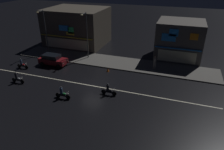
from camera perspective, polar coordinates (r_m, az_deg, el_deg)
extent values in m
plane|color=black|center=(26.57, -5.55, -2.95)|extent=(140.00, 140.00, 0.00)
cube|color=beige|center=(26.57, -5.55, -2.94)|extent=(30.35, 0.16, 0.01)
cube|color=#5B5954|center=(33.22, 0.10, 3.63)|extent=(31.94, 4.84, 0.14)
cube|color=#56514C|center=(36.02, 17.98, 9.21)|extent=(7.14, 6.44, 6.08)
cube|color=#268CF2|center=(32.96, 17.58, 6.88)|extent=(6.78, 0.24, 0.12)
cube|color=#268CF2|center=(32.60, 15.29, 9.90)|extent=(2.08, 0.08, 1.14)
cube|color=#268CF2|center=(32.36, 16.60, 11.09)|extent=(1.32, 0.08, 1.05)
cube|color=orange|center=(32.47, 21.64, 9.72)|extent=(1.15, 0.08, 0.95)
cube|color=beige|center=(33.45, 17.28, 4.83)|extent=(5.71, 0.06, 1.80)
cube|color=#4C443A|center=(41.92, -9.49, 13.02)|extent=(10.86, 8.89, 6.84)
cube|color=yellow|center=(38.31, -12.60, 10.18)|extent=(10.31, 0.24, 0.12)
cube|color=#268CF2|center=(38.09, -13.10, 12.44)|extent=(1.93, 0.08, 0.96)
cube|color=#33E572|center=(37.48, -11.27, 11.93)|extent=(1.14, 0.08, 1.14)
cube|color=yellow|center=(37.71, -11.44, 11.12)|extent=(1.51, 0.08, 0.54)
cube|color=beige|center=(38.74, -12.37, 8.37)|extent=(8.68, 0.06, 1.80)
cylinder|color=#47494C|center=(37.87, -17.72, 11.23)|extent=(0.16, 0.16, 7.26)
cube|color=#47494C|center=(36.61, -19.15, 16.23)|extent=(0.10, 1.40, 0.10)
ellipsoid|color=#F9E099|center=(36.08, -19.81, 15.86)|extent=(0.44, 0.32, 0.20)
cylinder|color=#47494C|center=(33.96, -6.86, 10.65)|extent=(0.16, 0.16, 7.33)
cube|color=#47494C|center=(32.54, -7.76, 16.35)|extent=(0.10, 1.40, 0.10)
ellipsoid|color=#F9E099|center=(31.94, -8.32, 15.98)|extent=(0.44, 0.32, 0.20)
cylinder|color=gray|center=(31.14, 11.63, 3.22)|extent=(0.40, 0.40, 1.66)
sphere|color=tan|center=(30.78, 11.79, 4.82)|extent=(0.22, 0.22, 0.22)
cube|color=maroon|center=(33.34, -15.86, 3.82)|extent=(4.30, 1.78, 0.76)
cube|color=black|center=(33.22, -16.31, 4.94)|extent=(2.58, 1.57, 0.60)
cube|color=#F9F2CC|center=(32.67, -12.22, 3.96)|extent=(0.08, 0.20, 0.12)
cube|color=#F9F2CC|center=(31.73, -13.31, 3.14)|extent=(0.08, 0.20, 0.12)
cylinder|color=black|center=(33.42, -12.92, 3.52)|extent=(0.62, 0.20, 0.62)
cylinder|color=black|center=(32.06, -14.54, 2.31)|extent=(0.62, 0.20, 0.62)
cylinder|color=black|center=(34.94, -16.92, 4.05)|extent=(0.62, 0.20, 0.62)
cylinder|color=black|center=(33.64, -18.61, 2.91)|extent=(0.62, 0.20, 0.62)
cylinder|color=black|center=(29.25, -23.45, -1.62)|extent=(0.60, 0.08, 0.60)
cylinder|color=black|center=(30.10, -25.31, -1.21)|extent=(0.60, 0.10, 0.60)
cube|color=black|center=(29.63, -24.43, -1.24)|extent=(1.30, 0.14, 0.20)
ellipsoid|color=#B2B7BC|center=(29.40, -24.22, -0.92)|extent=(0.44, 0.26, 0.24)
cube|color=black|center=(29.70, -24.77, -0.92)|extent=(0.56, 0.22, 0.10)
cylinder|color=slate|center=(29.05, -23.72, -0.65)|extent=(0.03, 0.60, 0.03)
sphere|color=white|center=(29.03, -23.55, -0.85)|extent=(0.14, 0.14, 0.14)
cylinder|color=#232328|center=(29.50, -24.84, -0.25)|extent=(0.32, 0.32, 0.70)
sphere|color=#333338|center=(29.31, -25.01, 0.55)|extent=(0.22, 0.22, 0.22)
cylinder|color=black|center=(24.17, -11.99, -5.92)|extent=(0.60, 0.08, 0.60)
cylinder|color=black|center=(24.80, -14.59, -5.32)|extent=(0.60, 0.10, 0.60)
cube|color=black|center=(24.43, -13.33, -5.42)|extent=(1.30, 0.14, 0.20)
ellipsoid|color=#268C3F|center=(24.21, -12.98, -5.07)|extent=(0.44, 0.26, 0.24)
cube|color=black|center=(24.45, -13.77, -5.03)|extent=(0.56, 0.22, 0.10)
cylinder|color=slate|center=(23.91, -12.22, -4.79)|extent=(0.03, 0.60, 0.03)
sphere|color=white|center=(23.91, -12.01, -5.03)|extent=(0.14, 0.14, 0.14)
cylinder|color=#334766|center=(24.22, -13.77, -4.25)|extent=(0.32, 0.32, 0.70)
sphere|color=#333338|center=(23.99, -13.89, -3.31)|extent=(0.22, 0.22, 0.22)
cylinder|color=black|center=(33.39, -22.46, 2.05)|extent=(0.60, 0.08, 0.60)
cylinder|color=black|center=(34.23, -24.11, 2.32)|extent=(0.60, 0.10, 0.60)
cube|color=black|center=(33.76, -23.33, 2.34)|extent=(1.30, 0.14, 0.20)
ellipsoid|color=red|center=(33.55, -23.14, 2.64)|extent=(0.44, 0.26, 0.24)
cube|color=black|center=(33.84, -23.63, 2.61)|extent=(0.56, 0.22, 0.10)
cylinder|color=slate|center=(33.21, -22.68, 2.92)|extent=(0.03, 0.60, 0.03)
sphere|color=white|center=(33.19, -22.54, 2.75)|extent=(0.14, 0.14, 0.14)
cylinder|color=#334766|center=(33.66, -23.68, 3.22)|extent=(0.32, 0.32, 0.70)
sphere|color=#333338|center=(33.50, -23.83, 3.94)|extent=(0.22, 0.22, 0.22)
cylinder|color=black|center=(24.29, 0.59, -5.09)|extent=(0.60, 0.08, 0.60)
cylinder|color=black|center=(24.67, -2.28, -4.56)|extent=(0.60, 0.10, 0.60)
cube|color=black|center=(24.42, -0.86, -4.62)|extent=(1.30, 0.14, 0.20)
ellipsoid|color=black|center=(24.24, -0.42, -4.26)|extent=(0.44, 0.26, 0.24)
cube|color=black|center=(24.40, -1.30, -4.24)|extent=(0.56, 0.22, 0.10)
cylinder|color=slate|center=(24.01, 0.48, -3.95)|extent=(0.03, 0.60, 0.03)
sphere|color=white|center=(24.04, 0.69, -4.19)|extent=(0.14, 0.14, 0.14)
cylinder|color=#232328|center=(24.18, -1.20, -3.45)|extent=(0.32, 0.32, 0.70)
sphere|color=#333338|center=(23.95, -1.21, -2.50)|extent=(0.22, 0.22, 0.22)
cone|color=orange|center=(30.05, -1.13, 1.45)|extent=(0.36, 0.36, 0.55)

